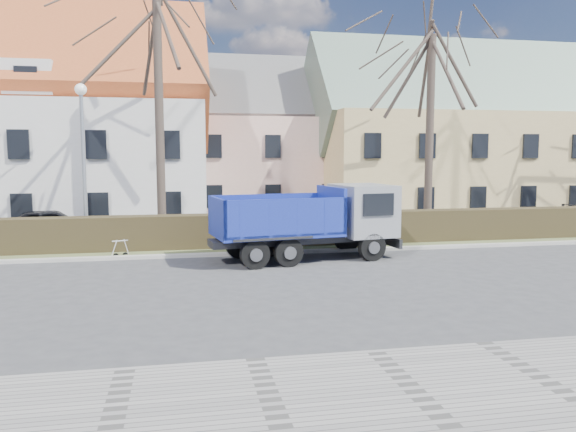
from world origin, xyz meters
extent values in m
plane|color=#38383A|center=(0.00, 0.00, 0.00)|extent=(120.00, 120.00, 0.00)
cube|color=gray|center=(0.00, -8.50, 0.04)|extent=(80.00, 5.00, 0.08)
cube|color=#A6A299|center=(0.00, 4.60, 0.06)|extent=(80.00, 0.30, 0.12)
cube|color=#4F5932|center=(0.00, 6.20, 0.05)|extent=(80.00, 3.00, 0.10)
cube|color=#2D2516|center=(0.00, 6.00, 0.65)|extent=(60.00, 0.90, 1.30)
imported|color=black|center=(-6.63, 9.63, 0.69)|extent=(4.29, 2.32, 1.38)
camera|label=1|loc=(-1.26, -15.57, 3.70)|focal=35.00mm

